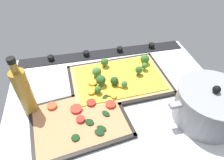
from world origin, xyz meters
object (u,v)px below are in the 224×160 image
Objects in this scene: cooking_pot at (209,105)px; oil_bottle at (24,92)px; baking_tray_back at (80,121)px; baking_tray_front at (118,80)px; broccoli_pizza at (118,78)px; veggie_pizza_back at (80,119)px.

oil_bottle is at bearing -14.84° from cooking_pot.
baking_tray_front is at bearing -135.79° from baking_tray_back.
broccoli_pizza reaches higher than baking_tray_front.
broccoli_pizza is 1.20× the size of veggie_pizza_back.
baking_tray_front is at bearing -135.77° from veggie_pizza_back.
veggie_pizza_back is (16.99, 16.91, -0.77)cm from broccoli_pizza.
baking_tray_front is 1.07× the size of broccoli_pizza.
broccoli_pizza is at bearing -135.17° from baking_tray_back.
cooking_pot is at bearing 135.03° from baking_tray_front.
veggie_pizza_back is at bearing -9.94° from cooking_pot.
broccoli_pizza is 24.48cm from baking_tray_back.
veggie_pizza_back is 1.10× the size of cooking_pot.
veggie_pizza_back is (17.34, 16.88, 0.71)cm from baking_tray_front.
cooking_pot is 59.94cm from oil_bottle.
baking_tray_front is 24.21cm from veggie_pizza_back.
baking_tray_front is 1.28× the size of veggie_pizza_back.
baking_tray_front and baking_tray_back have the same top height.
baking_tray_back is 42.83cm from cooking_pot.
broccoli_pizza reaches higher than veggie_pizza_back.
broccoli_pizza is 1.65× the size of oil_bottle.
broccoli_pizza is at bearing -44.59° from cooking_pot.
broccoli_pizza is 23.98cm from veggie_pizza_back.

